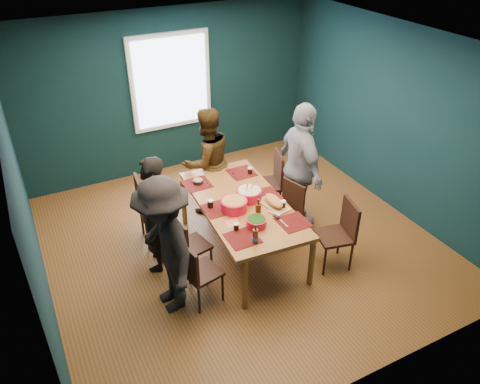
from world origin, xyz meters
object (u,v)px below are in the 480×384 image
at_px(person_far_left, 153,215).
at_px(cutting_board, 274,202).
at_px(chair_right_near, 341,229).
at_px(bowl_herbs, 256,222).
at_px(chair_right_mid, 288,207).
at_px(person_right, 301,168).
at_px(chair_left_mid, 186,243).
at_px(chair_left_far, 149,205).
at_px(person_near_left, 165,247).
at_px(person_back, 207,162).
at_px(bowl_salad, 234,205).
at_px(bowl_dumpling, 249,194).
at_px(chair_left_near, 196,269).
at_px(dining_table, 242,207).
at_px(chair_right_far, 271,178).

distance_m(person_far_left, cutting_board, 1.50).
distance_m(chair_right_near, bowl_herbs, 1.15).
relative_size(chair_right_mid, person_right, 0.46).
bearing_deg(chair_right_near, chair_left_mid, 172.24).
xyz_separation_m(chair_right_mid, person_far_left, (-1.81, 0.25, 0.29)).
xyz_separation_m(chair_left_far, person_near_left, (-0.20, -1.26, 0.27)).
bearing_deg(person_back, chair_right_near, 108.78).
height_order(bowl_salad, bowl_dumpling, bowl_dumpling).
distance_m(person_near_left, bowl_dumpling, 1.41).
bearing_deg(bowl_dumpling, person_far_left, 169.63).
height_order(chair_left_far, chair_right_mid, chair_left_far).
bearing_deg(chair_left_far, bowl_salad, -41.00).
relative_size(person_right, bowl_herbs, 7.64).
bearing_deg(cutting_board, bowl_herbs, -156.64).
xyz_separation_m(chair_left_near, bowl_herbs, (0.82, 0.08, 0.34)).
height_order(dining_table, cutting_board, cutting_board).
bearing_deg(chair_left_near, bowl_dumpling, 20.43).
relative_size(chair_left_mid, bowl_herbs, 3.53).
bearing_deg(person_back, person_near_left, 45.15).
xyz_separation_m(chair_right_near, cutting_board, (-0.68, 0.54, 0.30)).
distance_m(chair_right_mid, bowl_herbs, 1.02).
xyz_separation_m(chair_right_mid, person_back, (-0.70, 1.13, 0.33)).
bearing_deg(person_near_left, cutting_board, 96.81).
relative_size(person_back, bowl_herbs, 6.75).
xyz_separation_m(person_right, cutting_board, (-0.70, -0.46, -0.09)).
height_order(chair_right_mid, chair_right_near, chair_right_near).
height_order(chair_left_near, chair_right_mid, chair_left_near).
distance_m(dining_table, chair_right_far, 1.07).
bearing_deg(chair_left_mid, chair_left_near, -110.92).
bearing_deg(person_right, chair_right_mid, 131.39).
xyz_separation_m(bowl_salad, cutting_board, (0.48, -0.15, -0.02)).
distance_m(chair_left_far, chair_right_far, 1.83).
distance_m(chair_right_far, cutting_board, 1.09).
relative_size(chair_left_near, cutting_board, 1.54).
relative_size(chair_left_mid, chair_left_near, 1.00).
xyz_separation_m(chair_right_mid, bowl_salad, (-0.88, -0.11, 0.37)).
bearing_deg(chair_right_far, chair_right_near, -66.49).
height_order(person_far_left, bowl_salad, person_far_left).
bearing_deg(person_near_left, chair_right_far, 117.60).
relative_size(chair_right_mid, person_near_left, 0.50).
relative_size(dining_table, chair_right_far, 2.20).
height_order(chair_right_far, bowl_herbs, chair_right_far).
height_order(chair_left_mid, chair_right_far, chair_right_far).
bearing_deg(dining_table, cutting_board, -34.31).
distance_m(chair_left_mid, chair_right_far, 1.82).
relative_size(chair_left_mid, cutting_board, 1.54).
bearing_deg(bowl_dumpling, chair_right_near, -42.84).
xyz_separation_m(person_back, bowl_herbs, (-0.10, -1.67, 0.02)).
bearing_deg(chair_left_mid, dining_table, -4.21).
bearing_deg(chair_left_mid, bowl_salad, -11.31).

